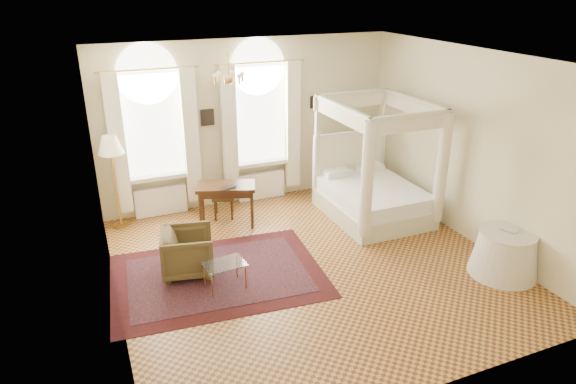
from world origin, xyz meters
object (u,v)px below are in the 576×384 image
(nightstand, at_px, (369,173))
(coffee_table, at_px, (224,266))
(armchair, at_px, (188,252))
(side_table, at_px, (505,253))
(writing_desk, at_px, (226,191))
(canopy_bed, at_px, (374,192))
(floor_lamp, at_px, (111,150))
(stool, at_px, (223,198))

(nightstand, relative_size, coffee_table, 0.90)
(armchair, xyz_separation_m, side_table, (4.57, -1.94, -0.01))
(writing_desk, distance_m, side_table, 4.89)
(canopy_bed, distance_m, nightstand, 1.67)
(coffee_table, bearing_deg, nightstand, 33.81)
(floor_lamp, xyz_separation_m, side_table, (5.40, -4.08, -1.15))
(nightstand, relative_size, armchair, 0.72)
(armchair, bearing_deg, nightstand, -52.84)
(coffee_table, bearing_deg, stool, 74.25)
(nightstand, xyz_separation_m, stool, (-3.48, -0.36, 0.12))
(writing_desk, bearing_deg, floor_lamp, 159.26)
(canopy_bed, relative_size, side_table, 2.16)
(canopy_bed, xyz_separation_m, floor_lamp, (-4.62, 1.45, 0.99))
(canopy_bed, xyz_separation_m, armchair, (-3.79, -0.68, -0.15))
(coffee_table, bearing_deg, writing_desk, 72.68)
(armchair, distance_m, floor_lamp, 2.56)
(coffee_table, bearing_deg, canopy_bed, 21.55)
(stool, bearing_deg, nightstand, 5.90)
(coffee_table, bearing_deg, floor_lamp, 113.80)
(writing_desk, bearing_deg, side_table, -43.76)
(nightstand, distance_m, writing_desk, 3.61)
(nightstand, height_order, stool, nightstand)
(stool, height_order, armchair, armchair)
(nightstand, distance_m, armchair, 5.05)
(coffee_table, xyz_separation_m, side_table, (4.17, -1.29, -0.02))
(writing_desk, bearing_deg, coffee_table, -107.32)
(canopy_bed, distance_m, floor_lamp, 4.94)
(stool, distance_m, coffee_table, 2.53)
(nightstand, relative_size, writing_desk, 0.48)
(writing_desk, distance_m, stool, 0.45)
(side_table, bearing_deg, stool, 133.09)
(armchair, height_order, side_table, armchair)
(armchair, bearing_deg, stool, -19.36)
(nightstand, relative_size, side_table, 0.55)
(writing_desk, relative_size, coffee_table, 1.85)
(nightstand, xyz_separation_m, coffee_table, (-4.17, -2.79, 0.09))
(canopy_bed, bearing_deg, coffee_table, -158.45)
(canopy_bed, height_order, armchair, canopy_bed)
(nightstand, distance_m, stool, 3.50)
(writing_desk, height_order, stool, writing_desk)
(canopy_bed, xyz_separation_m, side_table, (0.78, -2.63, -0.16))
(armchair, bearing_deg, canopy_bed, -67.68)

